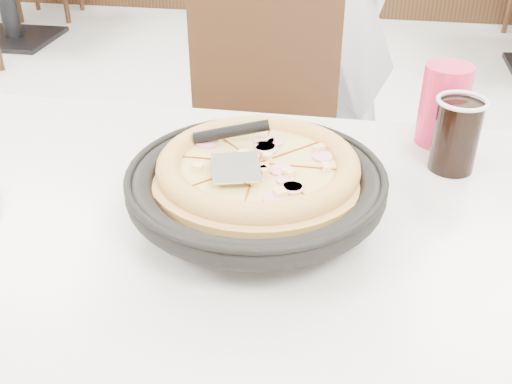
% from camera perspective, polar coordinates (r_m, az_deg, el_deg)
% --- Properties ---
extents(floor, '(7.00, 7.00, 0.00)m').
position_cam_1_polar(floor, '(1.89, -9.87, -12.36)').
color(floor, '#BBBBB6').
rests_on(floor, ground).
extents(main_table, '(1.27, 0.91, 0.75)m').
position_cam_1_polar(main_table, '(1.25, -4.68, -16.16)').
color(main_table, beige).
rests_on(main_table, floor).
extents(chair_far, '(0.51, 0.51, 0.95)m').
position_cam_1_polar(chair_far, '(1.64, 1.41, 1.69)').
color(chair_far, black).
rests_on(chair_far, floor).
extents(trivet, '(0.14, 0.14, 0.04)m').
position_cam_1_polar(trivet, '(0.95, -1.37, -2.11)').
color(trivet, black).
rests_on(trivet, main_table).
extents(pizza_pan, '(0.37, 0.37, 0.01)m').
position_cam_1_polar(pizza_pan, '(0.95, 0.00, -0.41)').
color(pizza_pan, black).
rests_on(pizza_pan, trivet).
extents(pizza, '(0.39, 0.39, 0.02)m').
position_cam_1_polar(pizza, '(0.98, 0.21, 1.67)').
color(pizza, tan).
rests_on(pizza, pizza_pan).
extents(pizza_server, '(0.10, 0.11, 0.00)m').
position_cam_1_polar(pizza_server, '(0.93, -1.92, 2.36)').
color(pizza_server, silver).
rests_on(pizza_server, pizza).
extents(cola_glass, '(0.09, 0.09, 0.13)m').
position_cam_1_polar(cola_glass, '(1.14, 18.49, 4.99)').
color(cola_glass, black).
rests_on(cola_glass, main_table).
extents(red_cup, '(0.10, 0.10, 0.16)m').
position_cam_1_polar(red_cup, '(1.23, 17.44, 7.91)').
color(red_cup, red).
rests_on(red_cup, main_table).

